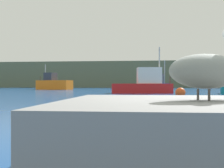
{
  "coord_description": "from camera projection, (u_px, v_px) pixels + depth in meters",
  "views": [
    {
      "loc": [
        -0.91,
        -4.35,
        0.91
      ],
      "look_at": [
        -2.71,
        12.77,
        0.9
      ],
      "focal_mm": 43.43,
      "sensor_mm": 36.0,
      "label": 1
    }
  ],
  "objects": [
    {
      "name": "pier_dock",
      "position": [
        207.0,
        129.0,
        3.31
      ],
      "size": [
        3.54,
        2.98,
        0.71
      ],
      "primitive_type": "cube",
      "color": "gray",
      "rests_on": "ground"
    },
    {
      "name": "fishing_boat_blue",
      "position": [
        157.0,
        84.0,
        44.59
      ],
      "size": [
        4.76,
        2.86,
        4.78
      ],
      "rotation": [
        0.0,
        0.0,
        -0.33
      ],
      "color": "blue",
      "rests_on": "ground"
    },
    {
      "name": "pelican",
      "position": [
        208.0,
        70.0,
        3.32
      ],
      "size": [
        1.36,
        1.0,
        0.92
      ],
      "rotation": [
        0.0,
        0.0,
        0.54
      ],
      "color": "gray",
      "rests_on": "pier_dock"
    },
    {
      "name": "fishing_boat_orange",
      "position": [
        54.0,
        84.0,
        43.85
      ],
      "size": [
        6.39,
        3.95,
        4.13
      ],
      "rotation": [
        0.0,
        0.0,
        2.78
      ],
      "color": "orange",
      "rests_on": "ground"
    },
    {
      "name": "fishing_boat_red",
      "position": [
        144.0,
        84.0,
        26.48
      ],
      "size": [
        6.01,
        2.49,
        4.51
      ],
      "rotation": [
        0.0,
        0.0,
        0.12
      ],
      "color": "red",
      "rests_on": "ground"
    },
    {
      "name": "mooring_buoy",
      "position": [
        180.0,
        93.0,
        17.75
      ],
      "size": [
        0.67,
        0.67,
        0.67
      ],
      "primitive_type": "sphere",
      "color": "#E54C19",
      "rests_on": "ground"
    },
    {
      "name": "hillside_backdrop",
      "position": [
        144.0,
        75.0,
        72.74
      ],
      "size": [
        140.0,
        16.99,
        6.45
      ],
      "primitive_type": "cube",
      "color": "#5B664C",
      "rests_on": "ground"
    },
    {
      "name": "ground_plane",
      "position": [
        199.0,
        142.0,
        4.23
      ],
      "size": [
        260.0,
        260.0,
        0.0
      ],
      "primitive_type": "plane",
      "color": "#194C93"
    }
  ]
}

